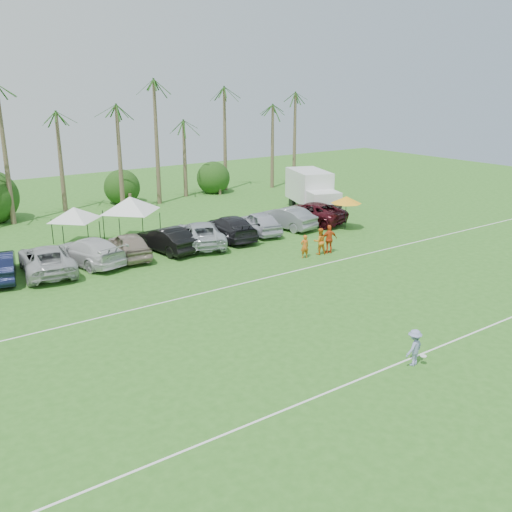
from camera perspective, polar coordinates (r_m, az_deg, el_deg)
ground at (r=22.44m, az=13.96°, el=-13.97°), size 120.00×120.00×0.00m
field_lines at (r=27.58m, az=1.28°, el=-7.27°), size 80.00×12.10×0.01m
palm_tree_4 at (r=51.46m, az=-23.43°, el=11.40°), size 2.40×2.40×8.90m
palm_tree_5 at (r=52.40m, az=-19.20°, el=12.88°), size 2.40×2.40×9.90m
palm_tree_6 at (r=53.65m, az=-15.09°, el=14.23°), size 2.40×2.40×10.90m
palm_tree_7 at (r=55.17m, az=-11.15°, el=15.44°), size 2.40×2.40×11.90m
palm_tree_8 at (r=57.56m, az=-6.36°, el=13.13°), size 2.40×2.40×8.90m
palm_tree_9 at (r=60.10m, az=-2.10°, el=14.22°), size 2.40×2.40×9.90m
palm_tree_10 at (r=62.96m, az=1.83°, el=15.14°), size 2.40×2.40×10.90m
palm_tree_11 at (r=65.43m, az=4.73°, el=15.91°), size 2.40×2.40×11.90m
bush_tree_2 at (r=56.10m, az=-12.96°, el=6.85°), size 4.00×4.00×4.00m
bush_tree_3 at (r=60.57m, az=-4.15°, el=7.97°), size 4.00×4.00×4.00m
sideline_player_a at (r=38.23m, az=4.88°, el=0.97°), size 0.66×0.52×1.59m
sideline_player_b at (r=39.12m, az=6.40°, el=1.48°), size 1.06×0.94×1.83m
sideline_player_c at (r=39.42m, az=7.34°, el=1.69°), size 1.25×0.76×1.99m
box_truck at (r=51.71m, az=5.66°, el=6.52°), size 4.81×7.55×3.65m
canopy_tent_left at (r=42.62m, az=-17.78°, el=4.67°), size 4.03×4.03×3.27m
canopy_tent_right at (r=42.68m, az=-12.51°, el=5.82°), size 4.79×4.79×3.88m
market_umbrella at (r=45.58m, az=9.02°, el=5.58°), size 2.44×2.44×2.71m
frisbee_player at (r=24.85m, az=15.53°, el=-8.81°), size 1.11×0.76×1.59m
parked_car_2 at (r=37.40m, az=-20.22°, el=-0.31°), size 3.74×6.59×1.74m
parked_car_3 at (r=38.31m, az=-16.42°, el=0.46°), size 3.79×6.39×1.74m
parked_car_4 at (r=39.06m, az=-12.60°, el=1.07°), size 2.69×5.32×1.74m
parked_car_5 at (r=40.01m, az=-8.96°, el=1.66°), size 2.53×5.47×1.74m
parked_car_6 at (r=41.23m, az=-5.59°, el=2.25°), size 4.86×6.86×1.74m
parked_car_7 at (r=42.82m, az=-2.64°, el=2.88°), size 3.24×6.26×1.74m
parked_car_8 at (r=44.28m, az=0.33°, el=3.37°), size 3.01×5.40×1.74m
parked_car_9 at (r=45.92m, az=3.03°, el=3.85°), size 2.66×5.50×1.74m
parked_car_10 at (r=47.81m, az=5.39°, el=4.33°), size 4.57×6.82×1.74m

